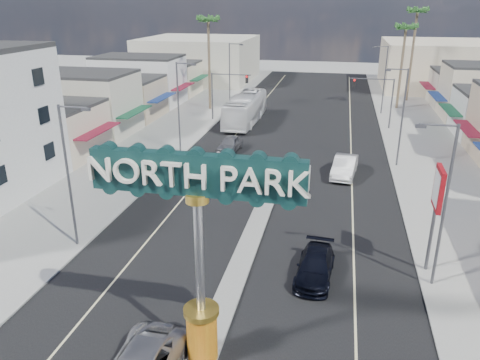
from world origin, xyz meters
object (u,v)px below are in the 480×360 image
at_px(streetlight_l_mid, 180,103).
at_px(suv_right, 315,266).
at_px(streetlight_r_near, 442,199).
at_px(car_parked_left, 230,144).
at_px(streetlight_l_far, 231,72).
at_px(palm_left_far, 208,25).
at_px(palm_right_far, 417,16).
at_px(streetlight_r_far, 384,77).
at_px(car_parked_right, 345,166).
at_px(city_bus, 245,109).
at_px(streetlight_r_mid, 401,113).
at_px(palm_right_mid, 406,31).
at_px(bank_pylon_sign, 438,194).
at_px(traffic_signal_left, 226,87).
at_px(traffic_signal_right, 377,93).
at_px(gateway_sign, 198,237).
at_px(streetlight_l_near, 70,170).

height_order(streetlight_l_mid, suv_right, streetlight_l_mid).
bearing_deg(streetlight_r_near, car_parked_left, 127.17).
relative_size(streetlight_l_far, palm_left_far, 0.69).
relative_size(streetlight_l_mid, palm_right_far, 0.64).
height_order(streetlight_r_far, car_parked_right, streetlight_r_far).
relative_size(palm_right_far, city_bus, 1.09).
relative_size(streetlight_r_far, suv_right, 1.89).
distance_m(streetlight_r_mid, suv_right, 21.88).
bearing_deg(car_parked_right, palm_right_mid, 83.01).
bearing_deg(streetlight_r_far, suv_right, -98.19).
bearing_deg(bank_pylon_sign, traffic_signal_left, 122.38).
xyz_separation_m(streetlight_r_near, palm_right_far, (4.57, 52.00, 7.32)).
height_order(traffic_signal_right, streetlight_r_near, streetlight_r_near).
xyz_separation_m(streetlight_l_far, streetlight_r_mid, (20.87, -22.00, 0.00)).
relative_size(gateway_sign, streetlight_l_mid, 1.02).
xyz_separation_m(streetlight_l_near, streetlight_l_far, (0.00, 42.00, 0.00)).
distance_m(streetlight_r_mid, palm_left_far, 31.47).
height_order(traffic_signal_left, streetlight_l_mid, streetlight_l_mid).
xyz_separation_m(traffic_signal_right, city_bus, (-15.72, -0.60, -2.48)).
distance_m(streetlight_l_near, streetlight_r_near, 20.87).
bearing_deg(palm_right_far, traffic_signal_right, -107.90).
distance_m(palm_left_far, bank_pylon_sign, 45.63).
height_order(streetlight_r_near, streetlight_r_far, same).
xyz_separation_m(streetlight_r_mid, palm_left_far, (-23.43, 20.00, 6.43)).
height_order(streetlight_r_mid, car_parked_left, streetlight_r_mid).
height_order(streetlight_r_near, car_parked_left, streetlight_r_near).
xyz_separation_m(gateway_sign, car_parked_left, (-5.71, 29.31, -5.15)).
bearing_deg(streetlight_l_far, traffic_signal_left, -81.14).
bearing_deg(streetlight_r_near, bank_pylon_sign, 87.60).
bearing_deg(streetlight_l_far, suv_right, -70.89).
bearing_deg(suv_right, streetlight_l_mid, 129.18).
xyz_separation_m(gateway_sign, streetlight_r_mid, (10.43, 28.02, -0.86)).
relative_size(streetlight_r_mid, palm_right_far, 0.64).
xyz_separation_m(streetlight_l_far, palm_left_far, (-2.57, -2.00, 6.43)).
relative_size(streetlight_r_mid, suv_right, 1.89).
bearing_deg(streetlight_r_near, streetlight_r_mid, 90.00).
bearing_deg(bank_pylon_sign, palm_right_far, 86.11).
distance_m(streetlight_l_far, palm_right_far, 28.29).
xyz_separation_m(gateway_sign, palm_right_mid, (13.00, 54.02, 4.67)).
xyz_separation_m(palm_right_far, car_parked_right, (-9.18, -35.61, -11.51)).
distance_m(traffic_signal_right, streetlight_r_far, 8.14).
bearing_deg(suv_right, streetlight_l_near, -178.61).
distance_m(streetlight_l_far, palm_right_mid, 24.41).
bearing_deg(palm_right_far, city_bus, -139.18).
bearing_deg(traffic_signal_left, car_parked_left, -74.71).
distance_m(streetlight_l_mid, streetlight_r_mid, 20.87).
xyz_separation_m(gateway_sign, palm_left_far, (-13.00, 48.02, 5.57)).
bearing_deg(traffic_signal_right, streetlight_r_near, -87.90).
relative_size(traffic_signal_right, streetlight_l_far, 0.67).
height_order(traffic_signal_left, suv_right, traffic_signal_left).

